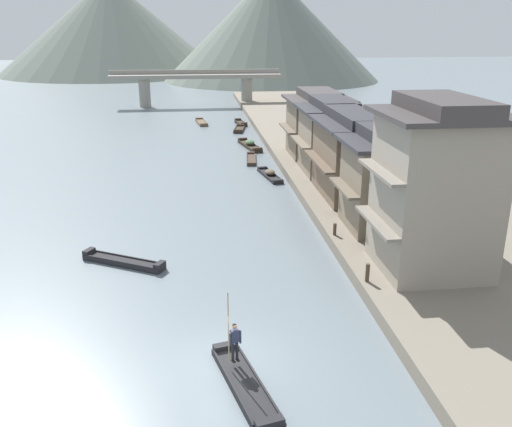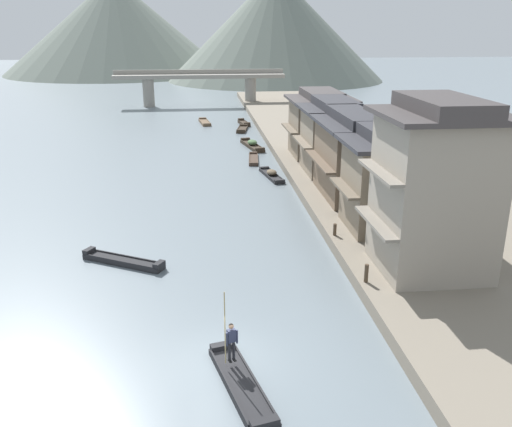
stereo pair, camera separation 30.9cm
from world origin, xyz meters
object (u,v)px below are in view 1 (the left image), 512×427
at_px(boat_moored_second, 202,122).
at_px(boat_midriver_drifting, 241,123).
at_px(house_waterfront_narrow, 332,137).
at_px(boatman_person, 234,338).
at_px(boat_moored_third, 270,175).
at_px(boat_moored_nearest, 250,145).
at_px(house_waterfront_second, 388,180).
at_px(mooring_post_dock_mid, 335,229).
at_px(house_waterfront_tall, 351,155).
at_px(boat_foreground_poled, 245,385).
at_px(stone_bridge, 196,82).
at_px(mooring_post_dock_near, 367,273).
at_px(boat_upstream_distant, 251,159).
at_px(house_waterfront_nearest, 435,188).
at_px(boat_moored_far, 239,129).
at_px(boat_midriver_upstream, 124,262).
at_px(house_waterfront_far, 318,124).

height_order(boat_moored_second, boat_midriver_drifting, boat_midriver_drifting).
bearing_deg(house_waterfront_narrow, boatman_person, -111.29).
height_order(boat_moored_second, boat_moored_third, boat_moored_third).
distance_m(boat_moored_nearest, house_waterfront_second, 28.19).
bearing_deg(house_waterfront_second, mooring_post_dock_mid, -163.23).
xyz_separation_m(boat_moored_third, house_waterfront_tall, (4.75, -8.20, 3.50)).
bearing_deg(boat_moored_second, boat_foreground_poled, -89.78).
xyz_separation_m(boat_moored_third, boat_midriver_drifting, (-0.11, 26.66, -0.03)).
distance_m(boat_foreground_poled, stone_bridge, 74.26).
relative_size(mooring_post_dock_near, stone_bridge, 0.03).
xyz_separation_m(boat_moored_second, mooring_post_dock_mid, (6.90, -44.21, 0.94)).
xyz_separation_m(mooring_post_dock_near, mooring_post_dock_mid, (0.00, 6.35, -0.10)).
distance_m(boat_upstream_distant, house_waterfront_nearest, 28.65).
height_order(boatman_person, house_waterfront_narrow, house_waterfront_narrow).
relative_size(boatman_person, boat_moored_far, 0.72).
relative_size(boat_midriver_drifting, house_waterfront_second, 0.62).
relative_size(house_waterfront_nearest, house_waterfront_second, 1.42).
height_order(boat_foreground_poled, boat_moored_nearest, boat_moored_nearest).
relative_size(boat_moored_third, house_waterfront_nearest, 0.57).
bearing_deg(mooring_post_dock_near, boatman_person, -141.33).
distance_m(house_waterfront_second, house_waterfront_narrow, 13.71).
height_order(boat_moored_third, house_waterfront_narrow, house_waterfront_narrow).
xyz_separation_m(boat_moored_third, house_waterfront_second, (5.06, -15.07, 3.52)).
bearing_deg(boat_moored_nearest, boat_moored_third, -87.93).
bearing_deg(boat_upstream_distant, mooring_post_dock_near, -84.89).
relative_size(boat_foreground_poled, boat_moored_nearest, 0.89).
bearing_deg(boat_moored_nearest, house_waterfront_nearest, -80.43).
bearing_deg(house_waterfront_narrow, boat_upstream_distant, 127.90).
height_order(boat_midriver_drifting, boat_midriver_upstream, boat_midriver_drifting).
height_order(boatman_person, boat_moored_nearest, boatman_person).
relative_size(house_waterfront_tall, house_waterfront_far, 1.26).
height_order(boat_midriver_drifting, house_waterfront_second, house_waterfront_second).
bearing_deg(boat_moored_second, house_waterfront_second, -76.54).
xyz_separation_m(boat_moored_second, boat_midriver_upstream, (-5.42, -45.48, 0.03)).
distance_m(boatman_person, stone_bridge, 73.09).
relative_size(boat_moored_nearest, boat_moored_far, 1.40).
height_order(boat_upstream_distant, house_waterfront_narrow, house_waterfront_narrow).
bearing_deg(boat_foreground_poled, boat_upstream_distant, 83.40).
xyz_separation_m(house_waterfront_far, stone_bridge, (-10.93, 40.00, 0.05)).
bearing_deg(boat_moored_third, boat_moored_nearest, 92.07).
bearing_deg(boat_foreground_poled, boat_midriver_upstream, 115.59).
relative_size(boat_moored_second, house_waterfront_far, 0.80).
height_order(boat_midriver_upstream, boat_upstream_distant, boat_midriver_upstream).
relative_size(mooring_post_dock_near, mooring_post_dock_mid, 1.29).
bearing_deg(house_waterfront_nearest, boat_upstream_distant, 102.60).
height_order(boat_midriver_drifting, house_waterfront_far, house_waterfront_far).
xyz_separation_m(boat_midriver_upstream, house_waterfront_tall, (15.44, 9.17, 3.55)).
bearing_deg(boat_moored_nearest, house_waterfront_second, -78.65).
bearing_deg(stone_bridge, boat_midriver_drifting, -73.19).
bearing_deg(stone_bridge, house_waterfront_narrow, -77.01).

